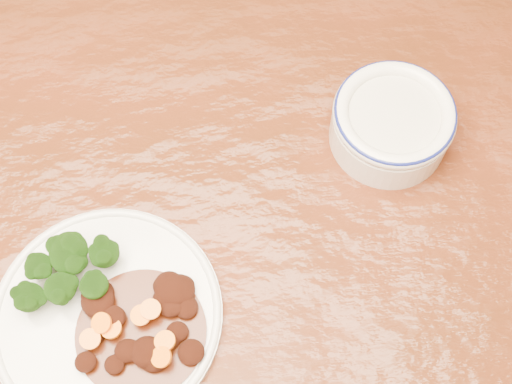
{
  "coord_description": "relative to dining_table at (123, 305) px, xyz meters",
  "views": [
    {
      "loc": [
        0.14,
        -0.25,
        1.48
      ],
      "look_at": [
        0.16,
        0.09,
        0.77
      ],
      "focal_mm": 50.0,
      "sensor_mm": 36.0,
      "label": 1
    }
  ],
  "objects": [
    {
      "name": "mince_stew",
      "position": [
        0.04,
        -0.05,
        0.1
      ],
      "size": [
        0.13,
        0.13,
        0.03
      ],
      "color": "#471607",
      "rests_on": "dinner_plate"
    },
    {
      "name": "dining_table",
      "position": [
        0.0,
        0.0,
        0.0
      ],
      "size": [
        1.52,
        0.93,
        0.75
      ],
      "rotation": [
        0.0,
        0.0,
        0.02
      ],
      "color": "#5A220F",
      "rests_on": "ground"
    },
    {
      "name": "broccoli_florets",
      "position": [
        -0.04,
        0.01,
        0.12
      ],
      "size": [
        0.11,
        0.08,
        0.04
      ],
      "color": "#68984E",
      "rests_on": "dinner_plate"
    },
    {
      "name": "dip_bowl",
      "position": [
        0.33,
        0.15,
        0.11
      ],
      "size": [
        0.14,
        0.14,
        0.06
      ],
      "rotation": [
        0.0,
        0.0,
        -0.08
      ],
      "color": "white",
      "rests_on": "dining_table"
    },
    {
      "name": "dinner_plate",
      "position": [
        -0.0,
        -0.04,
        0.09
      ],
      "size": [
        0.24,
        0.24,
        0.02
      ],
      "rotation": [
        0.0,
        0.0,
        0.17
      ],
      "color": "silver",
      "rests_on": "dining_table"
    }
  ]
}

